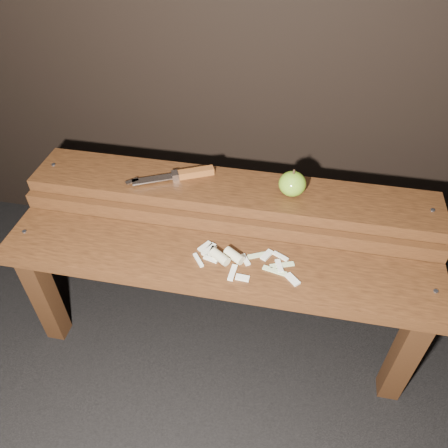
% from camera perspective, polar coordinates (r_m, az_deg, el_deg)
% --- Properties ---
extents(ground, '(60.00, 60.00, 0.00)m').
position_cam_1_polar(ground, '(1.53, -0.44, -13.99)').
color(ground, black).
extents(bench_front_tier, '(1.20, 0.20, 0.42)m').
position_cam_1_polar(bench_front_tier, '(1.21, -1.11, -7.18)').
color(bench_front_tier, '#311A0C').
rests_on(bench_front_tier, ground).
extents(bench_rear_tier, '(1.20, 0.21, 0.50)m').
position_cam_1_polar(bench_rear_tier, '(1.33, 0.88, 1.90)').
color(bench_rear_tier, '#311A0C').
rests_on(bench_rear_tier, ground).
extents(apple, '(0.08, 0.08, 0.08)m').
position_cam_1_polar(apple, '(1.24, 8.92, 5.22)').
color(apple, olive).
rests_on(apple, bench_rear_tier).
extents(knife, '(0.25, 0.13, 0.02)m').
position_cam_1_polar(knife, '(1.31, -5.13, 6.49)').
color(knife, brown).
rests_on(knife, bench_rear_tier).
extents(apple_scraps, '(0.29, 0.13, 0.03)m').
position_cam_1_polar(apple_scraps, '(1.16, 1.44, -4.53)').
color(apple_scraps, beige).
rests_on(apple_scraps, bench_front_tier).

